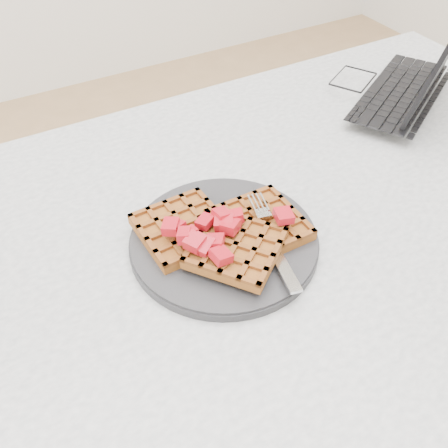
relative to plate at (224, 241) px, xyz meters
name	(u,v)px	position (x,y,z in m)	size (l,w,h in m)	color
ground	(277,426)	(0.16, 0.01, -0.76)	(4.00, 4.00, 0.00)	tan
table	(305,257)	(0.16, 0.01, -0.12)	(1.20, 0.80, 0.75)	#BCBCBA
plate	(224,241)	(0.00, 0.00, 0.00)	(0.26, 0.26, 0.02)	#232326
waffles	(225,232)	(0.00, 0.00, 0.02)	(0.21, 0.21, 0.03)	#94531F
strawberry_pile	(224,216)	(0.00, 0.00, 0.05)	(0.15, 0.15, 0.02)	#8E000D
fork	(270,239)	(0.05, -0.04, 0.02)	(0.02, 0.18, 0.02)	silver
laptop	(393,82)	(0.48, 0.19, 0.03)	(0.37, 0.34, 0.21)	black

